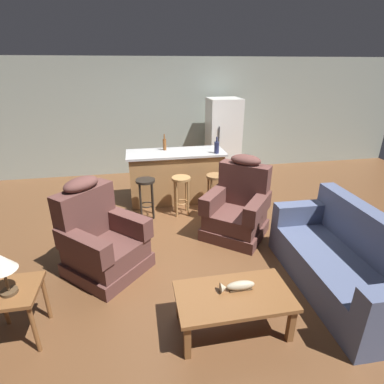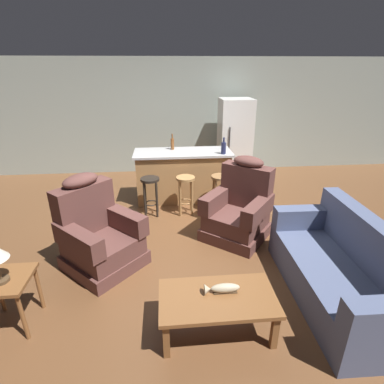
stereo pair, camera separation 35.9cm
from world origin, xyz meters
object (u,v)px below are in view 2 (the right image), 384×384
at_px(end_table, 5,287).
at_px(bottle_tall_green, 224,148).
at_px(bar_stool_right, 220,187).
at_px(fish_figurine, 222,288).
at_px(recliner_near_lamp, 98,235).
at_px(bottle_short_amber, 172,144).
at_px(kitchen_island, 183,176).
at_px(coffee_table, 217,301).
at_px(bar_stool_left, 150,190).
at_px(bar_stool_middle, 186,188).
at_px(recliner_near_island, 239,210).
at_px(refrigerator, 235,139).
at_px(couch, 341,271).

height_order(end_table, bottle_tall_green, bottle_tall_green).
bearing_deg(bar_stool_right, fish_figurine, -99.97).
height_order(recliner_near_lamp, bar_stool_right, recliner_near_lamp).
distance_m(fish_figurine, bottle_short_amber, 3.38).
xyz_separation_m(fish_figurine, bottle_tall_green, (0.55, 2.91, 0.60)).
height_order(kitchen_island, bar_stool_right, kitchen_island).
bearing_deg(end_table, bottle_tall_green, 45.92).
relative_size(coffee_table, bar_stool_left, 1.62).
bearing_deg(bottle_short_amber, bar_stool_middle, -76.85).
bearing_deg(recliner_near_island, bar_stool_middle, -97.96).
xyz_separation_m(recliner_near_island, refrigerator, (0.50, 2.63, 0.46)).
bearing_deg(refrigerator, recliner_near_island, -100.84).
relative_size(kitchen_island, refrigerator, 1.02).
bearing_deg(couch, bottle_tall_green, -71.05).
relative_size(coffee_table, end_table, 1.96).
relative_size(coffee_table, bottle_tall_green, 3.71).
distance_m(recliner_near_lamp, recliner_near_island, 2.03).
bearing_deg(bar_stool_middle, recliner_near_island, -47.08).
bearing_deg(coffee_table, recliner_near_island, 70.29).
bearing_deg(kitchen_island, end_table, -123.02).
bearing_deg(bar_stool_left, refrigerator, 44.77).
xyz_separation_m(bar_stool_right, bottle_short_amber, (-0.79, 0.80, 0.59)).
height_order(coffee_table, refrigerator, refrigerator).
height_order(recliner_near_lamp, kitchen_island, recliner_near_lamp).
height_order(end_table, kitchen_island, kitchen_island).
xyz_separation_m(end_table, refrigerator, (3.15, 4.12, 0.42)).
bearing_deg(fish_figurine, kitchen_island, 92.91).
xyz_separation_m(bar_stool_left, bar_stool_middle, (0.60, 0.00, 0.00)).
xyz_separation_m(end_table, kitchen_island, (1.90, 2.92, 0.02)).
relative_size(end_table, refrigerator, 0.32).
bearing_deg(bar_stool_middle, coffee_table, -87.54).
distance_m(kitchen_island, bar_stool_middle, 0.63).
bearing_deg(kitchen_island, coffee_table, -88.01).
bearing_deg(couch, bar_stool_left, -44.66).
relative_size(bottle_tall_green, bottle_short_amber, 1.00).
relative_size(bar_stool_middle, refrigerator, 0.39).
relative_size(end_table, bar_stool_middle, 0.82).
distance_m(bar_stool_left, refrigerator, 2.63).
xyz_separation_m(coffee_table, bottle_short_amber, (-0.30, 3.36, 0.70)).
bearing_deg(bar_stool_right, bar_stool_left, 180.00).
height_order(fish_figurine, bar_stool_middle, bar_stool_middle).
distance_m(recliner_near_island, bottle_short_amber, 1.95).
height_order(fish_figurine, bottle_short_amber, bottle_short_amber).
height_order(recliner_near_lamp, bottle_tall_green, bottle_tall_green).
distance_m(couch, end_table, 3.44).
bearing_deg(couch, bottle_short_amber, -58.81).
bearing_deg(recliner_near_island, bar_stool_right, -130.70).
bearing_deg(bottle_short_amber, recliner_near_lamp, -115.65).
distance_m(fish_figurine, bottle_tall_green, 3.02).
bearing_deg(bar_stool_right, coffee_table, -100.80).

